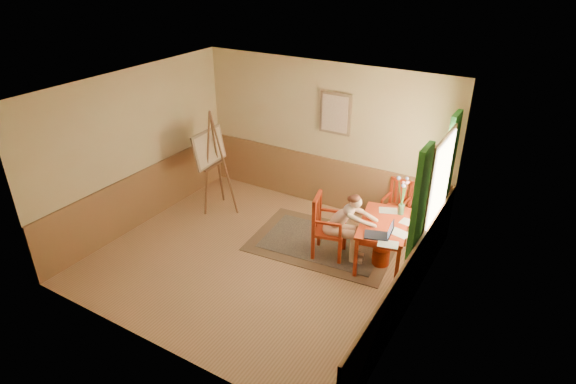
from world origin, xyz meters
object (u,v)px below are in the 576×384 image
Objects in this scene: figure at (345,223)px; easel at (211,152)px; laptop at (381,233)px; chair_left at (326,226)px; chair_back at (396,206)px; table at (384,227)px.

figure is 2.94m from easel.
laptop is (0.67, -0.18, 0.12)m from figure.
laptop is 3.59m from easel.
laptop is at bearing -7.54° from easel.
figure is 2.47× the size of laptop.
chair_left reaches higher than chair_back.
chair_left is at bearing -160.75° from table.
chair_left is at bearing 172.66° from laptop.
chair_left is at bearing -117.72° from chair_back.
laptop reaches higher than table.
figure is at bearing -5.77° from easel.
chair_back is 0.80× the size of figure.
table is 1.12× the size of figure.
easel is at bearing -163.03° from chair_back.
easel reaches higher than chair_back.
easel reaches higher than figure.
table is at bearing -82.25° from chair_back.
figure is at bearing 165.00° from laptop.
chair_back is 3.52m from easel.
laptop is at bearing -80.63° from chair_back.
chair_back is at bearing 16.97° from easel.
chair_back is at bearing 99.37° from laptop.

